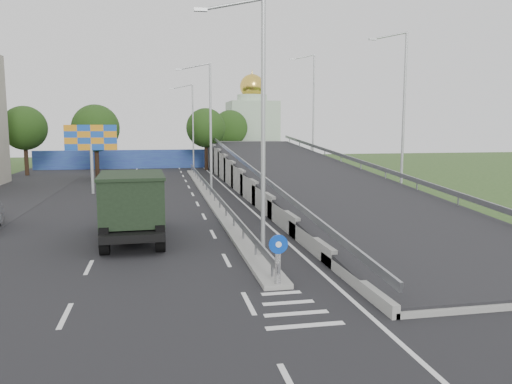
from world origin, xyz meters
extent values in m
plane|color=#2D4C1E|center=(0.00, 0.00, 0.00)|extent=(160.00, 160.00, 0.00)
cube|color=black|center=(-3.00, 20.00, 0.00)|extent=(26.00, 90.00, 0.04)
cube|color=gray|center=(0.00, 24.00, 0.10)|extent=(1.00, 44.00, 0.20)
cube|color=gray|center=(12.30, 24.00, 2.35)|extent=(0.10, 50.00, 0.32)
cube|color=gray|center=(2.80, 24.00, 2.35)|extent=(0.10, 50.00, 0.32)
cube|color=gray|center=(0.00, 24.00, 0.75)|extent=(0.08, 44.00, 0.32)
cylinder|color=gray|center=(0.00, 24.00, 0.50)|extent=(0.09, 0.09, 0.60)
cylinder|color=black|center=(0.00, 2.20, 0.80)|extent=(0.20, 0.20, 1.20)
cylinder|color=#0C3FBF|center=(0.00, 2.12, 1.55)|extent=(0.64, 0.05, 0.64)
cylinder|color=white|center=(0.00, 2.09, 1.55)|extent=(0.20, 0.03, 0.20)
cylinder|color=#B2B5B7|center=(0.30, 6.00, 5.20)|extent=(0.18, 0.18, 10.00)
cylinder|color=#B2B5B7|center=(-0.90, 6.00, 9.95)|extent=(2.57, 0.12, 0.66)
cube|color=#B2B5B7|center=(-2.10, 6.00, 9.70)|extent=(0.50, 0.18, 0.12)
cylinder|color=#B2B5B7|center=(0.30, 26.00, 5.20)|extent=(0.18, 0.18, 10.00)
cylinder|color=#B2B5B7|center=(-0.90, 26.00, 9.95)|extent=(2.57, 0.12, 0.66)
cube|color=#B2B5B7|center=(-2.10, 26.00, 9.70)|extent=(0.50, 0.18, 0.12)
cylinder|color=#B2B5B7|center=(0.30, 46.00, 5.20)|extent=(0.18, 0.18, 10.00)
cylinder|color=#B2B5B7|center=(-0.90, 46.00, 9.95)|extent=(2.57, 0.12, 0.66)
cube|color=#B2B5B7|center=(-2.10, 46.00, 9.70)|extent=(0.50, 0.18, 0.12)
cube|color=#2B33A0|center=(-4.00, 52.00, 1.20)|extent=(30.00, 0.50, 2.40)
cube|color=#B2CCAD|center=(10.00, 60.00, 4.50)|extent=(7.00, 7.00, 9.00)
cylinder|color=#B2CCAD|center=(10.00, 60.00, 9.50)|extent=(4.40, 4.40, 1.00)
sphere|color=gold|center=(10.00, 60.00, 11.20)|extent=(3.60, 3.60, 3.60)
cone|color=gold|center=(10.00, 60.00, 13.20)|extent=(0.30, 0.30, 1.20)
cylinder|color=#B2B5B7|center=(-9.00, 28.00, 2.00)|extent=(0.24, 0.24, 4.00)
cube|color=orange|center=(-9.00, 28.00, 4.50)|extent=(4.00, 0.20, 2.00)
cylinder|color=black|center=(-10.00, 40.00, 2.00)|extent=(0.44, 0.44, 4.00)
sphere|color=#1B320D|center=(-10.00, 40.00, 5.20)|extent=(4.80, 4.80, 4.80)
cylinder|color=black|center=(2.00, 48.00, 2.00)|extent=(0.44, 0.44, 4.00)
sphere|color=#1B320D|center=(2.00, 48.00, 5.20)|extent=(4.80, 4.80, 4.80)
cylinder|color=black|center=(-18.00, 45.00, 2.00)|extent=(0.44, 0.44, 4.00)
sphere|color=#1B320D|center=(-18.00, 45.00, 5.20)|extent=(4.80, 4.80, 4.80)
cylinder|color=black|center=(6.00, 55.00, 2.00)|extent=(0.44, 0.44, 4.00)
sphere|color=#1B320D|center=(6.00, 55.00, 5.20)|extent=(4.80, 4.80, 4.80)
cylinder|color=black|center=(-6.28, 13.00, 0.63)|extent=(0.45, 1.28, 1.26)
cylinder|color=black|center=(-3.98, 13.08, 0.63)|extent=(0.45, 1.28, 1.26)
cylinder|color=black|center=(-6.24, 11.96, 0.63)|extent=(0.45, 1.28, 1.26)
cylinder|color=black|center=(-3.94, 12.05, 0.63)|extent=(0.45, 1.28, 1.26)
cylinder|color=black|center=(-6.10, 7.94, 0.63)|extent=(0.45, 1.28, 1.26)
cylinder|color=black|center=(-3.80, 8.02, 0.63)|extent=(0.45, 1.28, 1.26)
cube|color=black|center=(-5.04, 10.63, 0.80)|extent=(2.90, 7.22, 0.34)
cube|color=navy|center=(-5.14, 13.33, 1.95)|extent=(2.71, 1.93, 1.95)
cube|color=black|center=(-5.17, 14.21, 2.47)|extent=(2.19, 0.15, 0.80)
cube|color=black|center=(-5.18, 14.30, 0.75)|extent=(2.65, 0.27, 0.57)
cube|color=black|center=(-5.02, 9.94, 2.07)|extent=(2.91, 4.46, 2.07)
cube|color=black|center=(-5.02, 9.94, 3.16)|extent=(3.03, 4.58, 0.14)
camera|label=1|loc=(-3.78, -13.38, 5.38)|focal=35.00mm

